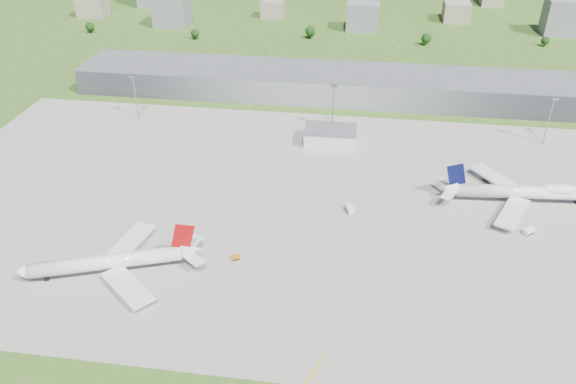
# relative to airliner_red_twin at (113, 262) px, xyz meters

# --- Properties ---
(ground) EXTENTS (1400.00, 1400.00, 0.00)m
(ground) POSITION_rel_airliner_red_twin_xyz_m (59.79, 164.27, -4.81)
(ground) COLOR #2D551A
(ground) RESTS_ON ground
(apron) EXTENTS (360.00, 190.00, 0.08)m
(apron) POSITION_rel_airliner_red_twin_xyz_m (69.79, 54.27, -4.77)
(apron) COLOR gray
(apron) RESTS_ON ground
(terminal) EXTENTS (300.00, 42.00, 15.00)m
(terminal) POSITION_rel_airliner_red_twin_xyz_m (59.79, 179.27, 2.69)
(terminal) COLOR gray
(terminal) RESTS_ON ground
(ops_building) EXTENTS (26.00, 16.00, 8.00)m
(ops_building) POSITION_rel_airliner_red_twin_xyz_m (69.79, 114.27, -0.81)
(ops_building) COLOR silver
(ops_building) RESTS_ON ground
(mast_west) EXTENTS (3.50, 2.00, 25.90)m
(mast_west) POSITION_rel_airliner_red_twin_xyz_m (-40.21, 129.27, 12.89)
(mast_west) COLOR gray
(mast_west) RESTS_ON ground
(mast_center) EXTENTS (3.50, 2.00, 25.90)m
(mast_center) POSITION_rel_airliner_red_twin_xyz_m (69.79, 129.27, 12.89)
(mast_center) COLOR gray
(mast_center) RESTS_ON ground
(mast_east) EXTENTS (3.50, 2.00, 25.90)m
(mast_east) POSITION_rel_airliner_red_twin_xyz_m (179.79, 129.27, 12.89)
(mast_east) COLOR gray
(mast_east) RESTS_ON ground
(airliner_red_twin) EXTENTS (63.76, 48.42, 18.08)m
(airliner_red_twin) POSITION_rel_airliner_red_twin_xyz_m (0.00, 0.00, 0.00)
(airliner_red_twin) COLOR white
(airliner_red_twin) RESTS_ON ground
(airliner_blue_quad) EXTENTS (69.67, 54.48, 18.18)m
(airliner_blue_quad) POSITION_rel_airliner_red_twin_xyz_m (157.28, 70.02, 0.24)
(airliner_blue_quad) COLOR white
(airliner_blue_quad) RESTS_ON ground
(tug_yellow) EXTENTS (3.64, 2.92, 1.62)m
(tug_yellow) POSITION_rel_airliner_red_twin_xyz_m (42.02, 13.35, -3.96)
(tug_yellow) COLOR #C6740B
(tug_yellow) RESTS_ON ground
(van_white_near) EXTENTS (4.42, 6.15, 2.83)m
(van_white_near) POSITION_rel_airliner_red_twin_xyz_m (82.98, 51.75, -3.39)
(van_white_near) COLOR white
(van_white_near) RESTS_ON ground
(van_white_far) EXTENTS (5.01, 4.69, 2.44)m
(van_white_far) POSITION_rel_airliner_red_twin_xyz_m (155.09, 45.99, -3.58)
(van_white_far) COLOR white
(van_white_far) RESTS_ON ground
(bldg_far_w) EXTENTS (24.00, 20.00, 18.00)m
(bldg_far_w) POSITION_rel_airliner_red_twin_xyz_m (-160.21, 334.27, 4.19)
(bldg_far_w) COLOR gray
(bldg_far_w) RESTS_ON ground
(bldg_w) EXTENTS (28.00, 22.00, 24.00)m
(bldg_w) POSITION_rel_airliner_red_twin_xyz_m (-80.21, 314.27, 7.19)
(bldg_w) COLOR slate
(bldg_w) RESTS_ON ground
(bldg_cw) EXTENTS (20.00, 18.00, 14.00)m
(bldg_cw) POSITION_rel_airliner_red_twin_xyz_m (-0.21, 354.27, 2.19)
(bldg_cw) COLOR gray
(bldg_cw) RESTS_ON ground
(bldg_c) EXTENTS (26.00, 20.00, 22.00)m
(bldg_c) POSITION_rel_airliner_red_twin_xyz_m (79.79, 324.27, 6.19)
(bldg_c) COLOR slate
(bldg_c) RESTS_ON ground
(bldg_ce) EXTENTS (22.00, 24.00, 16.00)m
(bldg_ce) POSITION_rel_airliner_red_twin_xyz_m (159.79, 364.27, 3.19)
(bldg_ce) COLOR gray
(bldg_ce) RESTS_ON ground
(bldg_e) EXTENTS (30.00, 22.00, 28.00)m
(bldg_e) POSITION_rel_airliner_red_twin_xyz_m (239.79, 334.27, 9.19)
(bldg_e) COLOR slate
(bldg_e) RESTS_ON ground
(tree_far_w) EXTENTS (7.20, 7.20, 8.80)m
(tree_far_w) POSITION_rel_airliner_red_twin_xyz_m (-140.21, 284.27, 0.37)
(tree_far_w) COLOR #382314
(tree_far_w) RESTS_ON ground
(tree_w) EXTENTS (6.75, 6.75, 8.25)m
(tree_w) POSITION_rel_airliner_red_twin_xyz_m (-50.21, 279.27, 0.04)
(tree_w) COLOR #382314
(tree_w) RESTS_ON ground
(tree_c) EXTENTS (8.10, 8.10, 9.90)m
(tree_c) POSITION_rel_airliner_red_twin_xyz_m (39.79, 294.27, 1.02)
(tree_c) COLOR #382314
(tree_c) RESTS_ON ground
(tree_e) EXTENTS (7.65, 7.65, 9.35)m
(tree_e) POSITION_rel_airliner_red_twin_xyz_m (129.79, 289.27, 0.70)
(tree_e) COLOR #382314
(tree_e) RESTS_ON ground
(tree_far_e) EXTENTS (6.30, 6.30, 7.70)m
(tree_far_e) POSITION_rel_airliner_red_twin_xyz_m (219.79, 299.27, -0.28)
(tree_far_e) COLOR #382314
(tree_far_e) RESTS_ON ground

